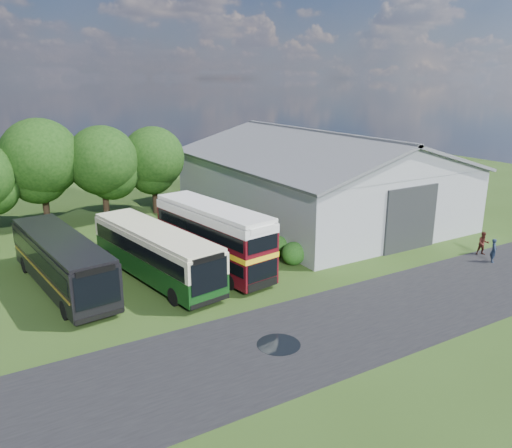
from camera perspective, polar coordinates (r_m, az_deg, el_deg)
ground at (r=28.53m, az=1.82°, el=-10.29°), size 120.00×120.00×0.00m
asphalt_road at (r=28.02m, az=10.48°, el=-11.09°), size 60.00×8.00×0.02m
puddle at (r=25.59m, az=2.60°, el=-13.63°), size 2.20×2.20×0.01m
storage_shed at (r=48.01m, az=6.83°, el=5.86°), size 18.80×24.80×8.15m
tree_mid at (r=47.12m, az=-23.44°, el=6.93°), size 6.80×6.80×9.60m
tree_right_a at (r=47.10m, az=-17.16°, el=6.93°), size 6.26×6.26×8.83m
tree_right_b at (r=49.27m, az=-11.68°, el=7.40°), size 5.98×5.98×8.45m
shrub_front at (r=35.96m, az=4.26°, el=-4.54°), size 1.70×1.70×1.70m
shrub_mid at (r=37.51m, az=2.52°, el=-3.62°), size 1.60×1.60×1.60m
bus_green_single at (r=33.35m, az=-11.43°, el=-3.21°), size 4.89×12.68×3.41m
bus_maroon_double at (r=34.25m, az=-4.93°, el=-1.60°), size 4.31×10.89×4.56m
bus_dark_single at (r=33.40m, az=-21.32°, el=-4.01°), size 4.32×12.61×3.41m
visitor_a at (r=39.73m, az=25.52°, el=-2.77°), size 0.76×0.74×1.76m
visitor_b at (r=41.04m, az=24.53°, el=-2.05°), size 1.08×1.02×1.77m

